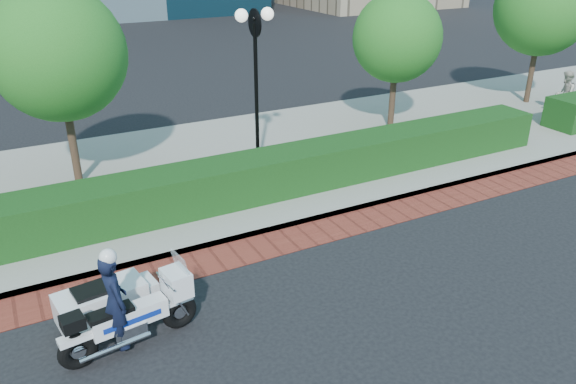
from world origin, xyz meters
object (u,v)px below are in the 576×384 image
tree_d (543,8)px  lamppost (256,66)px  police_motorcycle (115,305)px  pedestrian (565,94)px  tree_c (397,38)px  tree_b (58,54)px

tree_d → lamppost: bearing=-173.8°
police_motorcycle → pedestrian: (16.43, 4.61, 0.33)m
tree_c → police_motorcycle: bearing=-148.0°
tree_b → pedestrian: 16.28m
police_motorcycle → lamppost: bearing=38.8°
tree_b → tree_d: tree_d is taller
lamppost → tree_b: (-4.50, 1.30, 0.48)m
lamppost → tree_d: tree_d is taller
tree_b → police_motorcycle: tree_b is taller
tree_c → pedestrian: size_ratio=2.66×
police_motorcycle → pedestrian: size_ratio=1.40×
tree_c → police_motorcycle: tree_c is taller
lamppost → pedestrian: bearing=-3.1°
lamppost → tree_d: (12.00, 1.30, 0.65)m
police_motorcycle → tree_d: bearing=13.3°
tree_b → tree_c: (10.00, -0.00, -0.39)m
tree_b → tree_d: (16.50, 0.00, 0.18)m
tree_c → tree_d: tree_d is taller
police_motorcycle → tree_c: bearing=24.2°
tree_c → police_motorcycle: size_ratio=1.90×
lamppost → police_motorcycle: 7.57m
tree_b → tree_d: bearing=0.0°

